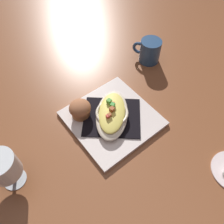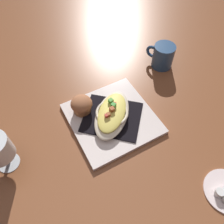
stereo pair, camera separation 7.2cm
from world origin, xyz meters
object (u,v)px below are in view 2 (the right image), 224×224
(muffin, at_px, (82,105))
(creamer_cup_0, at_px, (220,192))
(gratin_dish, at_px, (112,113))
(square_plate, at_px, (112,118))
(coffee_mug, at_px, (163,57))

(muffin, bearing_deg, creamer_cup_0, 114.52)
(gratin_dish, height_order, muffin, muffin)
(square_plate, relative_size, muffin, 3.74)
(square_plate, xyz_separation_m, coffee_mug, (-0.31, -0.13, 0.04))
(square_plate, relative_size, coffee_mug, 2.47)
(muffin, height_order, coffee_mug, coffee_mug)
(gratin_dish, xyz_separation_m, coffee_mug, (-0.31, -0.13, 0.01))
(gratin_dish, distance_m, muffin, 0.10)
(square_plate, xyz_separation_m, gratin_dish, (-0.00, -0.00, 0.03))
(gratin_dish, relative_size, creamer_cup_0, 8.91)
(muffin, relative_size, creamer_cup_0, 2.99)
(gratin_dish, xyz_separation_m, muffin, (0.07, -0.08, 0.01))
(square_plate, xyz_separation_m, muffin, (0.07, -0.08, 0.04))
(coffee_mug, bearing_deg, square_plate, 23.29)
(coffee_mug, bearing_deg, muffin, 8.42)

